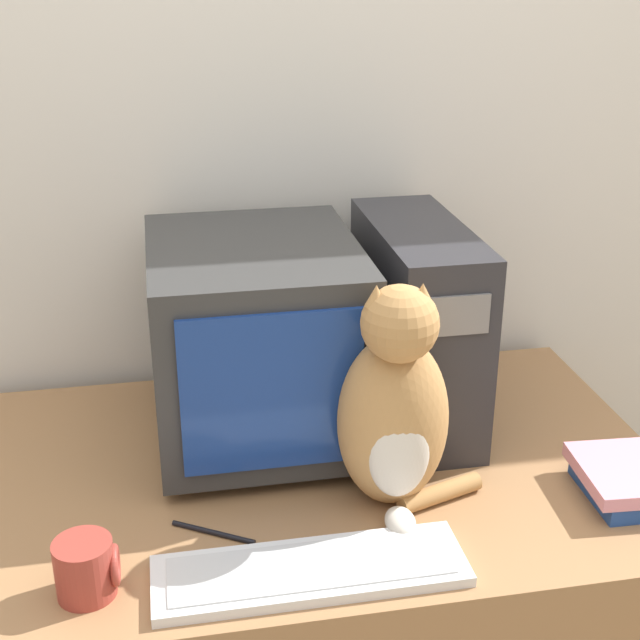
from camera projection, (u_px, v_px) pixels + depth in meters
name	position (u px, v px, depth m)	size (l,w,h in m)	color
wall_back	(266.00, 129.00, 1.91)	(7.00, 0.05, 2.50)	silver
desk	(307.00, 612.00, 1.83)	(1.36, 0.83, 0.70)	#9E7047
crt_monitor	(256.00, 340.00, 1.72)	(0.39, 0.48, 0.40)	#333333
computer_tower	(416.00, 324.00, 1.80)	(0.18, 0.45, 0.41)	#28282D
keyboard	(310.00, 571.00, 1.39)	(0.49, 0.15, 0.02)	silver
cat	(395.00, 409.00, 1.51)	(0.27, 0.22, 0.42)	#B7844C
book_stack	(622.00, 480.00, 1.59)	(0.17, 0.20, 0.06)	#234793
pen	(213.00, 532.00, 1.49)	(0.13, 0.09, 0.01)	black
mug	(87.00, 568.00, 1.34)	(0.10, 0.09, 0.09)	#9E382D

